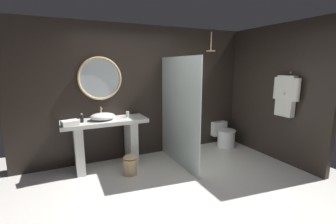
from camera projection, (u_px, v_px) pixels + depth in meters
name	position (u px, v px, depth m)	size (l,w,h in m)	color
ground_plane	(188.00, 199.00, 3.24)	(5.76, 5.76, 0.00)	silver
back_wall_panel	(142.00, 92.00, 4.67)	(4.80, 0.10, 2.60)	black
side_wall_right	(272.00, 93.00, 4.64)	(0.10, 2.47, 2.60)	black
vanity_counter	(106.00, 138.00, 4.17)	(1.47, 0.56, 0.89)	silver
vessel_sink	(103.00, 116.00, 4.06)	(0.43, 0.36, 0.21)	white
tumbler_cup	(128.00, 114.00, 4.30)	(0.06, 0.06, 0.10)	silver
soap_dispenser	(82.00, 118.00, 3.89)	(0.06, 0.06, 0.16)	black
round_wall_mirror	(100.00, 79.00, 4.19)	(0.78, 0.04, 0.78)	#D6B77F
shower_glass_panel	(179.00, 112.00, 4.22)	(0.02, 1.45, 1.99)	silver
rain_shower_head	(211.00, 49.00, 4.76)	(0.18, 0.18, 0.39)	#D6B77F
hanging_bathrobe	(286.00, 94.00, 4.19)	(0.20, 0.52, 0.81)	#D6B77F
toilet	(224.00, 135.00, 5.38)	(0.41, 0.62, 0.52)	white
waste_bin	(130.00, 165.00, 3.95)	(0.23, 0.23, 0.34)	#D6B77F
folded_hand_towel	(70.00, 123.00, 3.70)	(0.25, 0.19, 0.08)	silver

